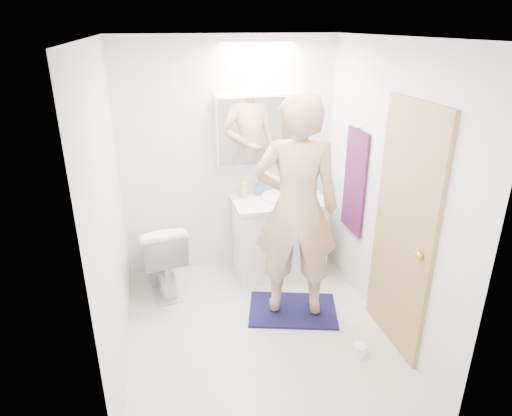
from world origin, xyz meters
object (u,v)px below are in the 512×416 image
object	(u,v)px
person	(296,208)
soap_bottle_a	(244,187)
toilet_paper_roll	(360,350)
medicine_cabinet	(259,130)
vanity_cabinet	(279,237)
toothbrush_cup	(296,188)
toilet	(161,256)
soap_bottle_b	(260,187)

from	to	relation	value
person	soap_bottle_a	world-z (taller)	person
soap_bottle_a	toilet_paper_roll	distance (m)	1.94
person	medicine_cabinet	bearing A→B (deg)	-68.81
vanity_cabinet	toothbrush_cup	bearing A→B (deg)	35.27
medicine_cabinet	toilet_paper_roll	world-z (taller)	medicine_cabinet
toilet	soap_bottle_a	xyz separation A→B (m)	(0.89, 0.27, 0.55)
medicine_cabinet	toilet	size ratio (longest dim) A/B	1.16
vanity_cabinet	medicine_cabinet	bearing A→B (deg)	128.10
medicine_cabinet	toilet_paper_roll	xyz separation A→B (m)	(0.43, -1.68, -1.45)
medicine_cabinet	soap_bottle_a	bearing A→B (deg)	-161.29
medicine_cabinet	soap_bottle_b	xyz separation A→B (m)	(-0.00, -0.03, -0.59)
person	toilet_paper_roll	size ratio (longest dim) A/B	18.01
vanity_cabinet	medicine_cabinet	size ratio (longest dim) A/B	1.02
soap_bottle_a	soap_bottle_b	distance (m)	0.18
soap_bottle_b	toilet_paper_roll	world-z (taller)	soap_bottle_b
vanity_cabinet	person	world-z (taller)	person
toothbrush_cup	toilet_paper_roll	world-z (taller)	toothbrush_cup
medicine_cabinet	vanity_cabinet	bearing A→B (deg)	-51.90
medicine_cabinet	soap_bottle_b	world-z (taller)	medicine_cabinet
person	toilet_paper_roll	bearing A→B (deg)	132.29
medicine_cabinet	toothbrush_cup	distance (m)	0.74
soap_bottle_a	soap_bottle_b	size ratio (longest dim) A/B	1.26
vanity_cabinet	toilet	size ratio (longest dim) A/B	1.19
vanity_cabinet	soap_bottle_b	bearing A→B (deg)	132.72
toilet	soap_bottle_b	bearing A→B (deg)	-173.18
person	soap_bottle_a	xyz separation A→B (m)	(-0.26, 0.92, -0.11)
medicine_cabinet	toilet_paper_roll	size ratio (longest dim) A/B	8.00
medicine_cabinet	person	size ratio (longest dim) A/B	0.44
medicine_cabinet	toothbrush_cup	xyz separation A→B (m)	(0.39, -0.05, -0.63)
toilet	person	bearing A→B (deg)	141.63
toilet	soap_bottle_a	distance (m)	1.08
toothbrush_cup	toilet_paper_roll	bearing A→B (deg)	-88.61
soap_bottle_a	toothbrush_cup	size ratio (longest dim) A/B	2.01
toilet	soap_bottle_b	world-z (taller)	soap_bottle_b
toilet	soap_bottle_a	size ratio (longest dim) A/B	3.48
toilet	toothbrush_cup	world-z (taller)	toothbrush_cup
person	soap_bottle_b	size ratio (longest dim) A/B	11.42
person	soap_bottle_b	world-z (taller)	person
medicine_cabinet	toilet_paper_roll	distance (m)	2.26
person	soap_bottle_b	distance (m)	0.97
toilet	soap_bottle_b	xyz separation A→B (m)	(1.07, 0.30, 0.53)
toilet	soap_bottle_b	distance (m)	1.23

